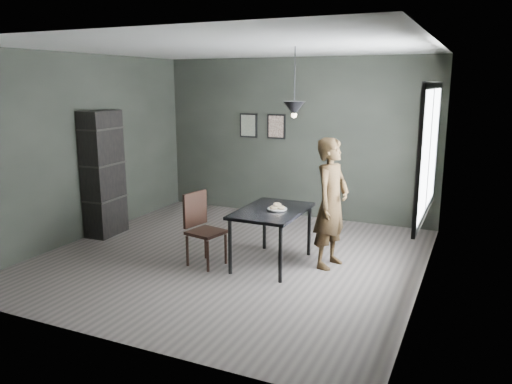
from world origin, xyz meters
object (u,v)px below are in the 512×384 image
at_px(cafe_table, 272,215).
at_px(white_plate, 277,209).
at_px(shelf_unit, 103,174).
at_px(wood_chair, 201,224).
at_px(woman, 331,203).
at_px(pendant_lamp, 294,109).

distance_m(cafe_table, white_plate, 0.11).
relative_size(white_plate, shelf_unit, 0.12).
xyz_separation_m(cafe_table, wood_chair, (-0.85, -0.37, -0.12)).
distance_m(woman, pendant_lamp, 1.30).
relative_size(wood_chair, shelf_unit, 0.49).
height_order(woman, wood_chair, woman).
distance_m(wood_chair, pendant_lamp, 1.92).
bearing_deg(wood_chair, shelf_unit, 177.58).
bearing_deg(shelf_unit, cafe_table, -6.54).
bearing_deg(pendant_lamp, woman, 19.28).
distance_m(woman, shelf_unit, 3.64).
distance_m(white_plate, pendant_lamp, 1.31).
bearing_deg(shelf_unit, white_plate, -6.38).
bearing_deg(wood_chair, pendant_lamp, 34.69).
bearing_deg(cafe_table, wood_chair, -156.84).
xyz_separation_m(white_plate, shelf_unit, (-2.99, 0.15, 0.22)).
bearing_deg(wood_chair, cafe_table, 34.99).
bearing_deg(cafe_table, pendant_lamp, 21.80).
xyz_separation_m(cafe_table, white_plate, (0.07, 0.00, 0.08)).
xyz_separation_m(cafe_table, woman, (0.72, 0.26, 0.18)).
height_order(cafe_table, woman, woman).
bearing_deg(pendant_lamp, shelf_unit, 178.94).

